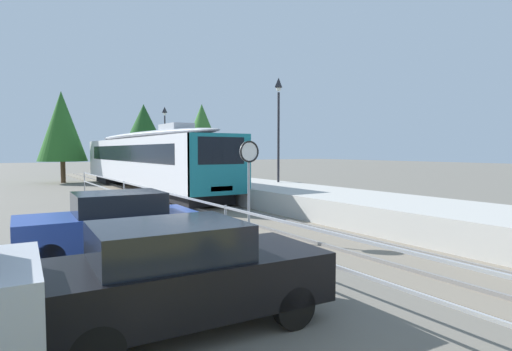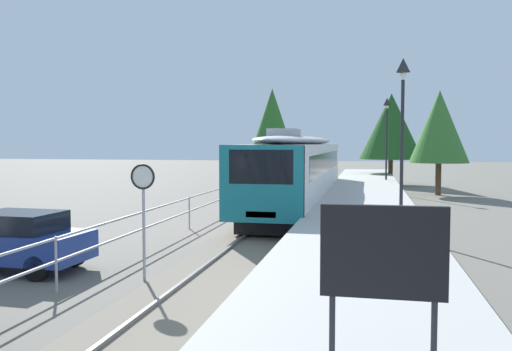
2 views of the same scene
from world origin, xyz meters
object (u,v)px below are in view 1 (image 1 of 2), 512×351
(platform_lamp_far_end, at_px, (165,126))
(parked_hatchback_blue, at_px, (111,223))
(platform_lamp_mid_platform, at_px, (279,110))
(speed_limit_sign, at_px, (249,165))
(parked_hatchback_black, at_px, (182,274))
(commuter_train, at_px, (147,157))

(platform_lamp_far_end, xyz_separation_m, parked_hatchback_blue, (-10.10, -24.07, -3.83))
(platform_lamp_mid_platform, distance_m, speed_limit_sign, 10.23)
(platform_lamp_far_end, distance_m, speed_limit_sign, 25.26)
(parked_hatchback_blue, bearing_deg, parked_hatchback_black, -91.36)
(parked_hatchback_black, bearing_deg, platform_lamp_far_end, 70.46)
(platform_lamp_far_end, height_order, speed_limit_sign, platform_lamp_far_end)
(platform_lamp_mid_platform, xyz_separation_m, speed_limit_sign, (-6.38, -7.59, -2.50))
(commuter_train, distance_m, speed_limit_sign, 15.07)
(platform_lamp_far_end, height_order, parked_hatchback_black, platform_lamp_far_end)
(speed_limit_sign, relative_size, parked_hatchback_black, 0.69)
(commuter_train, bearing_deg, speed_limit_sign, -96.95)
(parked_hatchback_blue, bearing_deg, commuter_train, 69.36)
(speed_limit_sign, bearing_deg, platform_lamp_mid_platform, 49.94)
(platform_lamp_mid_platform, relative_size, speed_limit_sign, 1.91)
(commuter_train, distance_m, parked_hatchback_black, 20.28)
(platform_lamp_mid_platform, bearing_deg, commuter_train, 121.72)
(platform_lamp_mid_platform, height_order, parked_hatchback_blue, platform_lamp_mid_platform)
(platform_lamp_mid_platform, distance_m, parked_hatchback_blue, 13.06)
(commuter_train, relative_size, speed_limit_sign, 7.07)
(speed_limit_sign, distance_m, parked_hatchback_blue, 3.96)
(platform_lamp_far_end, bearing_deg, speed_limit_sign, -104.71)
(commuter_train, xyz_separation_m, platform_lamp_far_end, (4.56, 9.35, 2.48))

